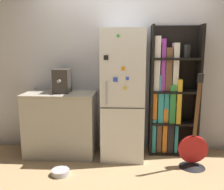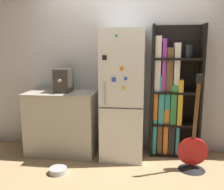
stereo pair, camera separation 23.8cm
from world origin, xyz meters
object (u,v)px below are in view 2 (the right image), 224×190
at_px(guitar, 192,157).
at_px(bookshelf, 170,98).
at_px(espresso_machine, 63,80).
at_px(pet_bowl, 58,170).
at_px(refrigerator, 123,95).

bearing_deg(guitar, bookshelf, 117.37).
bearing_deg(espresso_machine, pet_bowl, -80.52).
bearing_deg(pet_bowl, espresso_machine, 99.48).
bearing_deg(bookshelf, guitar, -62.63).
distance_m(bookshelf, guitar, 0.88).
height_order(refrigerator, pet_bowl, refrigerator).
distance_m(bookshelf, espresso_machine, 1.57).
bearing_deg(espresso_machine, refrigerator, -2.02).
height_order(guitar, pet_bowl, guitar).
distance_m(guitar, pet_bowl, 1.72).
relative_size(bookshelf, guitar, 1.49).
bearing_deg(bookshelf, pet_bowl, -150.63).
bearing_deg(pet_bowl, bookshelf, 29.37).
distance_m(refrigerator, espresso_machine, 0.89).
distance_m(refrigerator, pet_bowl, 1.31).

